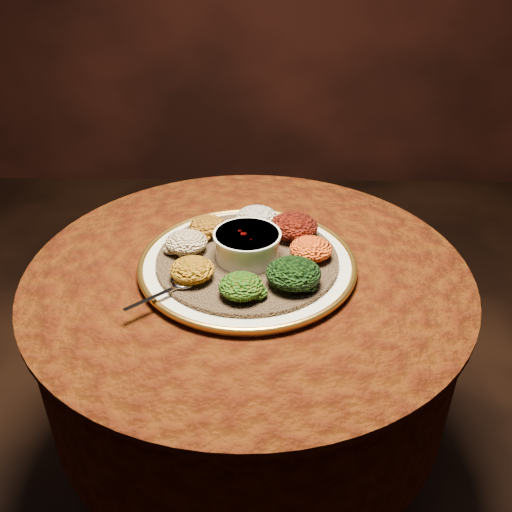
{
  "coord_description": "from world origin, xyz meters",
  "views": [
    {
      "loc": [
        0.04,
        -1.02,
        1.43
      ],
      "look_at": [
        0.02,
        0.01,
        0.76
      ],
      "focal_mm": 40.0,
      "sensor_mm": 36.0,
      "label": 1
    }
  ],
  "objects": [
    {
      "name": "portion_mixveg",
      "position": [
        -0.01,
        -0.13,
        0.78
      ],
      "size": [
        0.09,
        0.08,
        0.04
      ],
      "primitive_type": "ellipsoid",
      "color": "#A92F0A",
      "rests_on": "injera"
    },
    {
      "name": "portion_kik",
      "position": [
        -0.11,
        -0.08,
        0.78
      ],
      "size": [
        0.09,
        0.09,
        0.04
      ],
      "primitive_type": "ellipsoid",
      "color": "#AB5E0F",
      "rests_on": "injera"
    },
    {
      "name": "portion_kitfo",
      "position": [
        0.1,
        0.09,
        0.79
      ],
      "size": [
        0.11,
        0.1,
        0.05
      ],
      "primitive_type": "ellipsoid",
      "color": "black",
      "rests_on": "injera"
    },
    {
      "name": "injera",
      "position": [
        -0.0,
        0.0,
        0.76
      ],
      "size": [
        0.45,
        0.45,
        0.01
      ],
      "primitive_type": "cylinder",
      "rotation": [
        0.0,
        0.0,
        -0.15
      ],
      "color": "brown",
      "rests_on": "platter"
    },
    {
      "name": "platter",
      "position": [
        -0.0,
        0.0,
        0.75
      ],
      "size": [
        0.58,
        0.58,
        0.02
      ],
      "rotation": [
        0.0,
        0.0,
        0.38
      ],
      "color": "silver",
      "rests_on": "table"
    },
    {
      "name": "portion_gomen",
      "position": [
        0.09,
        -0.09,
        0.79
      ],
      "size": [
        0.11,
        0.1,
        0.05
      ],
      "primitive_type": "ellipsoid",
      "color": "black",
      "rests_on": "injera"
    },
    {
      "name": "portion_ayib",
      "position": [
        0.02,
        0.14,
        0.79
      ],
      "size": [
        0.1,
        0.09,
        0.05
      ],
      "primitive_type": "ellipsoid",
      "color": "beige",
      "rests_on": "injera"
    },
    {
      "name": "portion_timatim",
      "position": [
        -0.13,
        0.03,
        0.78
      ],
      "size": [
        0.09,
        0.09,
        0.04
      ],
      "primitive_type": "ellipsoid",
      "color": "maroon",
      "rests_on": "injera"
    },
    {
      "name": "portion_shiro",
      "position": [
        -0.09,
        0.1,
        0.78
      ],
      "size": [
        0.08,
        0.08,
        0.04
      ],
      "primitive_type": "ellipsoid",
      "color": "#8C5610",
      "rests_on": "injera"
    },
    {
      "name": "spoon",
      "position": [
        -0.13,
        -0.11,
        0.77
      ],
      "size": [
        0.12,
        0.11,
        0.01
      ],
      "rotation": [
        0.0,
        0.0,
        -2.43
      ],
      "color": "silver",
      "rests_on": "injera"
    },
    {
      "name": "portion_tikil",
      "position": [
        0.13,
        0.0,
        0.78
      ],
      "size": [
        0.09,
        0.09,
        0.04
      ],
      "primitive_type": "ellipsoid",
      "color": "#AB710E",
      "rests_on": "injera"
    },
    {
      "name": "stew_bowl",
      "position": [
        -0.0,
        0.0,
        0.8
      ],
      "size": [
        0.14,
        0.14,
        0.06
      ],
      "color": "silver",
      "rests_on": "injera"
    },
    {
      "name": "table",
      "position": [
        0.0,
        0.0,
        0.55
      ],
      "size": [
        0.96,
        0.96,
        0.73
      ],
      "color": "black",
      "rests_on": "ground"
    }
  ]
}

